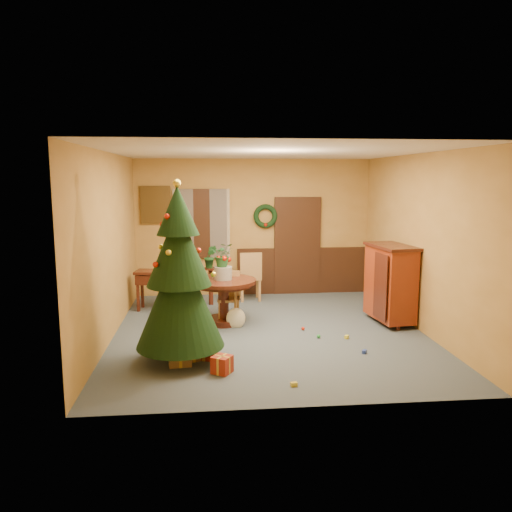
{
  "coord_description": "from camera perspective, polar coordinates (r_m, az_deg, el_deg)",
  "views": [
    {
      "loc": [
        -0.97,
        -7.85,
        2.51
      ],
      "look_at": [
        -0.17,
        0.4,
        1.2
      ],
      "focal_mm": 35.0,
      "sensor_mm": 36.0,
      "label": 1
    }
  ],
  "objects": [
    {
      "name": "toy_b",
      "position": [
        8.03,
        7.17,
        -9.09
      ],
      "size": [
        0.06,
        0.06,
        0.06
      ],
      "primitive_type": "sphere",
      "color": "green",
      "rests_on": "floor"
    },
    {
      "name": "toy_a",
      "position": [
        7.48,
        12.28,
        -10.64
      ],
      "size": [
        0.09,
        0.09,
        0.05
      ],
      "primitive_type": "cube",
      "rotation": [
        0.0,
        0.0,
        0.95
      ],
      "color": "#233A98",
      "rests_on": "floor"
    },
    {
      "name": "chair_near",
      "position": [
        8.81,
        -3.11,
        -4.43
      ],
      "size": [
        0.41,
        0.41,
        0.88
      ],
      "color": "olive",
      "rests_on": "floor"
    },
    {
      "name": "toy_d",
      "position": [
        8.4,
        5.39,
        -8.26
      ],
      "size": [
        0.06,
        0.06,
        0.06
      ],
      "primitive_type": "sphere",
      "color": "red",
      "rests_on": "floor"
    },
    {
      "name": "christmas_tree",
      "position": [
        6.81,
        -8.77,
        -2.4
      ],
      "size": [
        1.21,
        1.21,
        2.49
      ],
      "color": "#382111",
      "rests_on": "floor"
    },
    {
      "name": "gift_b",
      "position": [
        6.63,
        -3.9,
        -12.26
      ],
      "size": [
        0.31,
        0.31,
        0.23
      ],
      "color": "maroon",
      "rests_on": "floor"
    },
    {
      "name": "writing_desk",
      "position": [
        9.68,
        -11.07,
        -2.74
      ],
      "size": [
        0.91,
        0.54,
        0.76
      ],
      "color": "black",
      "rests_on": "floor"
    },
    {
      "name": "guitar",
      "position": [
        8.43,
        -2.33,
        -5.65
      ],
      "size": [
        0.4,
        0.54,
        0.75
      ],
      "primitive_type": null,
      "rotation": [
        -0.49,
        0.0,
        -0.17
      ],
      "color": "beige",
      "rests_on": "floor"
    },
    {
      "name": "chair_far",
      "position": [
        10.19,
        -0.66,
        -2.15
      ],
      "size": [
        0.46,
        0.46,
        1.02
      ],
      "color": "olive",
      "rests_on": "floor"
    },
    {
      "name": "toy_c",
      "position": [
        8.08,
        10.32,
        -9.09
      ],
      "size": [
        0.09,
        0.09,
        0.05
      ],
      "primitive_type": "cube",
      "rotation": [
        0.0,
        0.0,
        0.95
      ],
      "color": "yellow",
      "rests_on": "floor"
    },
    {
      "name": "toy_e",
      "position": [
        6.27,
        4.35,
        -14.41
      ],
      "size": [
        0.09,
        0.06,
        0.05
      ],
      "primitive_type": "cube",
      "rotation": [
        0.0,
        0.0,
        0.18
      ],
      "color": "yellow",
      "rests_on": "floor"
    },
    {
      "name": "plant_stand",
      "position": [
        9.94,
        -5.19,
        -2.96
      ],
      "size": [
        0.29,
        0.29,
        0.74
      ],
      "color": "black",
      "rests_on": "floor"
    },
    {
      "name": "gift_d",
      "position": [
        7.11,
        -5.85,
        -11.26
      ],
      "size": [
        0.35,
        0.23,
        0.12
      ],
      "color": "maroon",
      "rests_on": "floor"
    },
    {
      "name": "dining_table",
      "position": [
        8.63,
        -3.75,
        -4.21
      ],
      "size": [
        1.14,
        1.14,
        0.78
      ],
      "color": "black",
      "rests_on": "floor"
    },
    {
      "name": "centerpiece_plant",
      "position": [
        8.5,
        -3.8,
        0.13
      ],
      "size": [
        0.37,
        0.32,
        0.41
      ],
      "primitive_type": "imported",
      "color": "#1E4C23",
      "rests_on": "urn"
    },
    {
      "name": "gift_c",
      "position": [
        7.1,
        -7.41,
        -11.15
      ],
      "size": [
        0.35,
        0.31,
        0.16
      ],
      "color": "brown",
      "rests_on": "floor"
    },
    {
      "name": "room_envelope",
      "position": [
        10.71,
        0.82,
        1.48
      ],
      "size": [
        5.5,
        5.5,
        5.5
      ],
      "color": "#35404D",
      "rests_on": "ground"
    },
    {
      "name": "stand_plant",
      "position": [
        9.85,
        -5.23,
        -0.07
      ],
      "size": [
        0.25,
        0.2,
        0.45
      ],
      "primitive_type": "imported",
      "rotation": [
        0.0,
        0.0,
        -0.0
      ],
      "color": "#19471E",
      "rests_on": "plant_stand"
    },
    {
      "name": "gift_a",
      "position": [
        6.94,
        -8.67,
        -11.62
      ],
      "size": [
        0.32,
        0.25,
        0.16
      ],
      "color": "brown",
      "rests_on": "floor"
    },
    {
      "name": "sideboard",
      "position": [
        8.92,
        15.09,
        -2.82
      ],
      "size": [
        0.69,
        1.13,
        1.37
      ],
      "color": "#5B1D0A",
      "rests_on": "floor"
    },
    {
      "name": "urn",
      "position": [
        8.56,
        -3.78,
        -1.96
      ],
      "size": [
        0.3,
        0.3,
        0.22
      ],
      "primitive_type": "cylinder",
      "color": "slate",
      "rests_on": "dining_table"
    }
  ]
}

